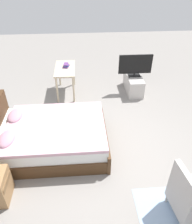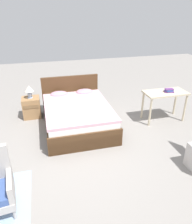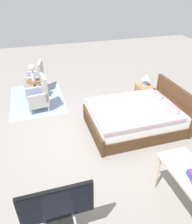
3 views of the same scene
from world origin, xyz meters
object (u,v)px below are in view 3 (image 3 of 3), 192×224
at_px(table_lamp, 146,78).
at_px(armchair_by_window_left, 36,79).
at_px(bed, 136,117).
at_px(tv_flatscreen, 57,206).
at_px(flower_vase, 32,71).
at_px(armchair_by_window_right, 39,96).
at_px(vanity_desk, 190,180).
at_px(nightstand, 144,94).
at_px(side_table, 35,88).

bearing_deg(table_lamp, armchair_by_window_left, -120.14).
height_order(bed, tv_flatscreen, tv_flatscreen).
bearing_deg(armchair_by_window_left, flower_vase, -6.85).
bearing_deg(bed, armchair_by_window_right, -126.37).
relative_size(armchair_by_window_right, table_lamp, 2.79).
xyz_separation_m(bed, vanity_desk, (2.16, -0.24, 0.34)).
distance_m(nightstand, table_lamp, 0.48).
height_order(nightstand, vanity_desk, vanity_desk).
bearing_deg(side_table, armchair_by_window_right, 6.89).
distance_m(nightstand, tv_flatscreen, 4.31).
height_order(side_table, table_lamp, table_lamp).
bearing_deg(bed, flower_vase, -134.52).
distance_m(armchair_by_window_left, table_lamp, 3.31).
distance_m(armchair_by_window_left, nightstand, 3.29).
bearing_deg(tv_flatscreen, armchair_by_window_right, 179.78).
bearing_deg(vanity_desk, armchair_by_window_left, -159.12).
relative_size(nightstand, table_lamp, 1.60).
bearing_deg(vanity_desk, bed, 173.73).
bearing_deg(nightstand, tv_flatscreen, -41.85).
xyz_separation_m(side_table, nightstand, (1.07, 2.91, -0.10)).
bearing_deg(tv_flatscreen, bed, 135.30).
distance_m(armchair_by_window_right, flower_vase, 0.77).
distance_m(bed, nightstand, 1.30).
bearing_deg(armchair_by_window_right, tv_flatscreen, -0.22).
height_order(flower_vase, table_lamp, flower_vase).
relative_size(armchair_by_window_left, side_table, 1.56).
bearing_deg(bed, table_lamp, 144.72).
relative_size(armchair_by_window_right, side_table, 1.56).
relative_size(armchair_by_window_right, nightstand, 1.74).
bearing_deg(armchair_by_window_left, armchair_by_window_right, 0.06).
xyz_separation_m(bed, table_lamp, (-1.06, 0.75, 0.45)).
distance_m(bed, flower_vase, 3.09).
bearing_deg(armchair_by_window_left, table_lamp, 59.86).
height_order(flower_vase, vanity_desk, flower_vase).
distance_m(flower_vase, table_lamp, 3.11).
relative_size(armchair_by_window_left, armchair_by_window_right, 1.00).
relative_size(armchair_by_window_right, tv_flatscreen, 1.03).
bearing_deg(table_lamp, nightstand, -90.00).
bearing_deg(bed, nightstand, 144.74).
height_order(armchair_by_window_right, nightstand, armchair_by_window_right).
bearing_deg(armchair_by_window_right, flower_vase, -173.11).
height_order(armchair_by_window_right, vanity_desk, armchair_by_window_right).
bearing_deg(table_lamp, armchair_by_window_right, -99.69).
relative_size(armchair_by_window_right, flower_vase, 1.93).
xyz_separation_m(armchair_by_window_right, vanity_desk, (3.71, 1.86, 0.26)).
bearing_deg(bed, side_table, -134.52).
height_order(armchair_by_window_left, vanity_desk, armchair_by_window_left).
xyz_separation_m(armchair_by_window_right, tv_flatscreen, (3.67, -0.01, 0.40)).
bearing_deg(flower_vase, vanity_desk, 24.20).
xyz_separation_m(armchair_by_window_left, nightstand, (1.65, 2.84, -0.12)).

